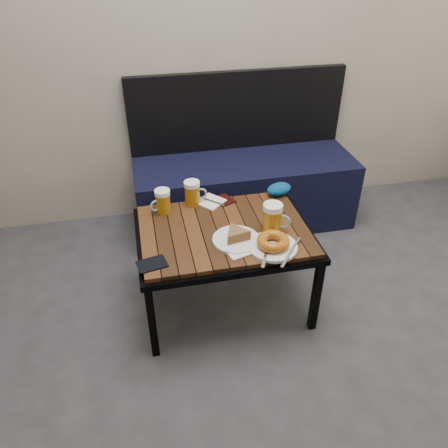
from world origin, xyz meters
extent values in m
cube|color=black|center=(0.11, 1.74, 0.23)|extent=(1.40, 0.50, 0.45)
cube|color=black|center=(0.11, 1.97, 0.70)|extent=(1.40, 0.05, 0.50)
cube|color=black|center=(-0.58, 0.73, 0.21)|extent=(0.03, 0.03, 0.42)
cube|color=black|center=(0.20, 0.73, 0.21)|extent=(0.04, 0.03, 0.42)
cube|color=black|center=(-0.58, 1.29, 0.21)|extent=(0.03, 0.04, 0.42)
cube|color=black|center=(0.20, 1.29, 0.21)|extent=(0.04, 0.04, 0.42)
cube|color=black|center=(-0.19, 1.01, 0.43)|extent=(0.84, 0.62, 0.03)
cube|color=#39240D|center=(-0.19, 1.01, 0.46)|extent=(0.80, 0.58, 0.02)
cylinder|color=#A2640D|center=(-0.45, 1.23, 0.52)|extent=(0.10, 0.10, 0.10)
cylinder|color=white|center=(-0.45, 1.23, 0.58)|extent=(0.08, 0.08, 0.02)
torus|color=#8C999E|center=(-0.49, 1.21, 0.52)|extent=(0.06, 0.04, 0.06)
cylinder|color=#A2640D|center=(-0.30, 1.27, 0.53)|extent=(0.08, 0.08, 0.11)
cylinder|color=white|center=(-0.30, 1.27, 0.59)|extent=(0.08, 0.08, 0.02)
torus|color=#8C999E|center=(-0.25, 1.27, 0.53)|extent=(0.07, 0.02, 0.07)
cylinder|color=#A2640D|center=(0.03, 0.95, 0.53)|extent=(0.11, 0.11, 0.12)
cylinder|color=white|center=(0.03, 0.95, 0.61)|extent=(0.09, 0.09, 0.03)
torus|color=#8C999E|center=(0.08, 0.93, 0.53)|extent=(0.07, 0.04, 0.07)
cylinder|color=white|center=(-0.15, 0.90, 0.48)|extent=(0.22, 0.22, 0.01)
cylinder|color=white|center=(0.00, 0.82, 0.48)|extent=(0.22, 0.22, 0.01)
torus|color=#853A0C|center=(0.00, 0.82, 0.51)|extent=(0.15, 0.15, 0.05)
cube|color=#A5A8AD|center=(0.06, 0.75, 0.49)|extent=(0.16, 0.19, 0.00)
cube|color=#A5A8AD|center=(-0.06, 0.75, 0.49)|extent=(0.08, 0.16, 0.00)
cube|color=white|center=(-0.20, 1.26, 0.48)|extent=(0.18, 0.18, 0.01)
cube|color=#A5A8AD|center=(-0.20, 1.26, 0.48)|extent=(0.13, 0.13, 0.00)
cube|color=white|center=(-0.15, 0.84, 0.48)|extent=(0.16, 0.15, 0.01)
cube|color=black|center=(-0.55, 0.81, 0.47)|extent=(0.14, 0.11, 0.01)
cube|color=black|center=(-0.13, 1.27, 0.47)|extent=(0.12, 0.13, 0.01)
ellipsoid|color=navy|center=(0.17, 1.27, 0.50)|extent=(0.17, 0.14, 0.06)
camera|label=1|loc=(-0.55, -0.67, 1.67)|focal=35.00mm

